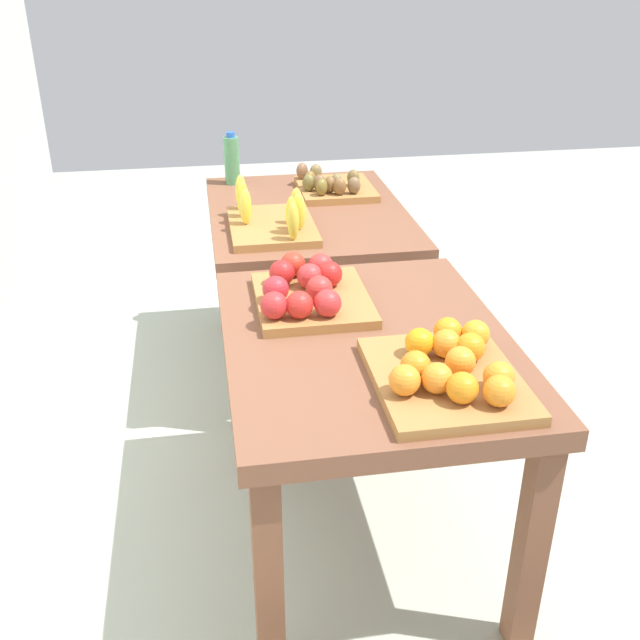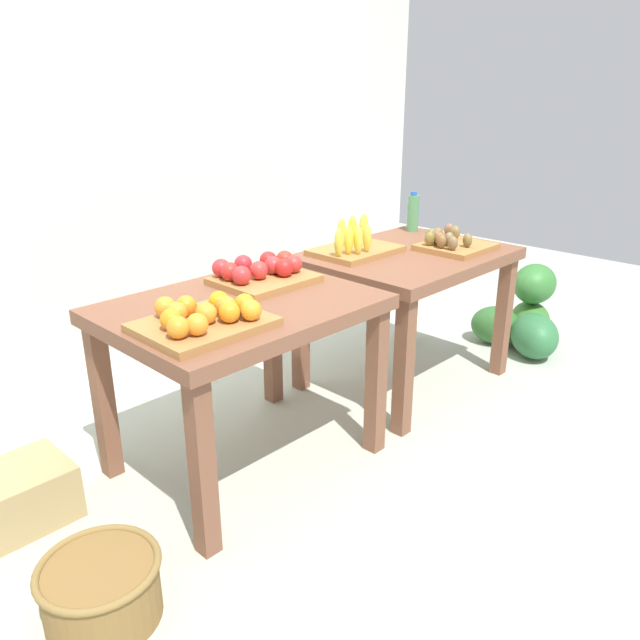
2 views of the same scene
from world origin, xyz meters
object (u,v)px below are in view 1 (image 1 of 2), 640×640
object	(u,v)px
banana_crate	(272,220)
watermelon_pile	(327,248)
kiwi_bin	(332,186)
water_bottle	(232,160)
orange_bin	(449,370)
display_table_left	(366,370)
display_table_right	(308,234)
apple_bin	(307,291)

from	to	relation	value
banana_crate	watermelon_pile	world-z (taller)	banana_crate
kiwi_bin	water_bottle	distance (m)	0.48
orange_bin	water_bottle	bearing A→B (deg)	13.21
orange_bin	kiwi_bin	distance (m)	1.59
display_table_left	water_bottle	size ratio (longest dim) A/B	4.46
display_table_right	apple_bin	size ratio (longest dim) A/B	2.56
display_table_left	display_table_right	size ratio (longest dim) A/B	1.00
display_table_right	kiwi_bin	distance (m)	0.28
display_table_left	kiwi_bin	distance (m)	1.33
display_table_left	orange_bin	xyz separation A→B (m)	(-0.28, -0.14, 0.15)
kiwi_bin	banana_crate	bearing A→B (deg)	143.72
watermelon_pile	orange_bin	bearing A→B (deg)	177.48
kiwi_bin	watermelon_pile	distance (m)	0.96
display_table_left	water_bottle	xyz separation A→B (m)	(1.54, 0.28, 0.22)
orange_bin	watermelon_pile	world-z (taller)	orange_bin
orange_bin	apple_bin	bearing A→B (deg)	28.71
watermelon_pile	kiwi_bin	bearing A→B (deg)	171.60
orange_bin	kiwi_bin	world-z (taller)	orange_bin
kiwi_bin	water_bottle	bearing A→B (deg)	61.81
display_table_right	orange_bin	world-z (taller)	orange_bin
display_table_right	watermelon_pile	size ratio (longest dim) A/B	1.51
display_table_right	apple_bin	world-z (taller)	apple_bin
water_bottle	watermelon_pile	world-z (taller)	water_bottle
orange_bin	apple_bin	xyz separation A→B (m)	(0.51, 0.28, 0.00)
display_table_left	watermelon_pile	bearing A→B (deg)	-6.85
display_table_left	watermelon_pile	xyz separation A→B (m)	(2.06, -0.25, -0.45)
display_table_right	orange_bin	bearing A→B (deg)	-174.08
display_table_right	apple_bin	bearing A→B (deg)	171.33
watermelon_pile	display_table_right	bearing A→B (deg)	165.23
display_table_left	display_table_right	world-z (taller)	same
banana_crate	water_bottle	xyz separation A→B (m)	(0.64, 0.11, 0.07)
apple_bin	water_bottle	distance (m)	1.31
display_table_left	orange_bin	size ratio (longest dim) A/B	2.36
display_table_right	banana_crate	bearing A→B (deg)	143.01
banana_crate	kiwi_bin	size ratio (longest dim) A/B	1.22
display_table_left	apple_bin	bearing A→B (deg)	29.96
apple_bin	watermelon_pile	size ratio (longest dim) A/B	0.59
orange_bin	banana_crate	xyz separation A→B (m)	(1.17, 0.32, 0.00)
orange_bin	watermelon_pile	xyz separation A→B (m)	(2.34, -0.10, -0.60)
orange_bin	apple_bin	distance (m)	0.58
display_table_left	apple_bin	world-z (taller)	apple_bin
banana_crate	apple_bin	bearing A→B (deg)	-176.85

